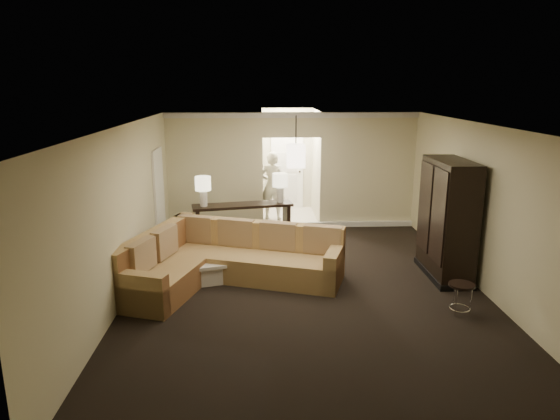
{
  "coord_description": "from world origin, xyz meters",
  "views": [
    {
      "loc": [
        -0.78,
        -7.89,
        3.45
      ],
      "look_at": [
        -0.4,
        1.2,
        1.14
      ],
      "focal_mm": 32.0,
      "sensor_mm": 36.0,
      "label": 1
    }
  ],
  "objects_px": {
    "console_table": "(243,219)",
    "armoire": "(447,222)",
    "drink_table": "(461,292)",
    "person": "(272,182)",
    "sectional_sofa": "(223,261)",
    "coffee_table": "(220,266)"
  },
  "relations": [
    {
      "from": "sectional_sofa",
      "to": "console_table",
      "type": "distance_m",
      "value": 2.42
    },
    {
      "from": "drink_table",
      "to": "person",
      "type": "relative_size",
      "value": 0.25
    },
    {
      "from": "console_table",
      "to": "drink_table",
      "type": "height_order",
      "value": "console_table"
    },
    {
      "from": "sectional_sofa",
      "to": "drink_table",
      "type": "bearing_deg",
      "value": -2.46
    },
    {
      "from": "console_table",
      "to": "armoire",
      "type": "bearing_deg",
      "value": -41.88
    },
    {
      "from": "console_table",
      "to": "person",
      "type": "relative_size",
      "value": 1.15
    },
    {
      "from": "drink_table",
      "to": "person",
      "type": "xyz_separation_m",
      "value": [
        -2.74,
        5.65,
        0.64
      ]
    },
    {
      "from": "sectional_sofa",
      "to": "console_table",
      "type": "height_order",
      "value": "sectional_sofa"
    },
    {
      "from": "person",
      "to": "armoire",
      "type": "bearing_deg",
      "value": 140.87
    },
    {
      "from": "coffee_table",
      "to": "console_table",
      "type": "bearing_deg",
      "value": 80.19
    },
    {
      "from": "sectional_sofa",
      "to": "coffee_table",
      "type": "distance_m",
      "value": 0.34
    },
    {
      "from": "sectional_sofa",
      "to": "drink_table",
      "type": "height_order",
      "value": "sectional_sofa"
    },
    {
      "from": "armoire",
      "to": "sectional_sofa",
      "type": "bearing_deg",
      "value": -177.88
    },
    {
      "from": "drink_table",
      "to": "console_table",
      "type": "bearing_deg",
      "value": 132.11
    },
    {
      "from": "console_table",
      "to": "armoire",
      "type": "xyz_separation_m",
      "value": [
        3.75,
        -2.25,
        0.52
      ]
    },
    {
      "from": "coffee_table",
      "to": "drink_table",
      "type": "xyz_separation_m",
      "value": [
        3.82,
        -1.68,
        0.16
      ]
    },
    {
      "from": "sectional_sofa",
      "to": "person",
      "type": "height_order",
      "value": "person"
    },
    {
      "from": "armoire",
      "to": "person",
      "type": "relative_size",
      "value": 1.09
    },
    {
      "from": "coffee_table",
      "to": "drink_table",
      "type": "relative_size",
      "value": 2.38
    },
    {
      "from": "sectional_sofa",
      "to": "coffee_table",
      "type": "bearing_deg",
      "value": 126.02
    },
    {
      "from": "drink_table",
      "to": "coffee_table",
      "type": "bearing_deg",
      "value": 156.24
    },
    {
      "from": "armoire",
      "to": "drink_table",
      "type": "relative_size",
      "value": 4.41
    }
  ]
}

